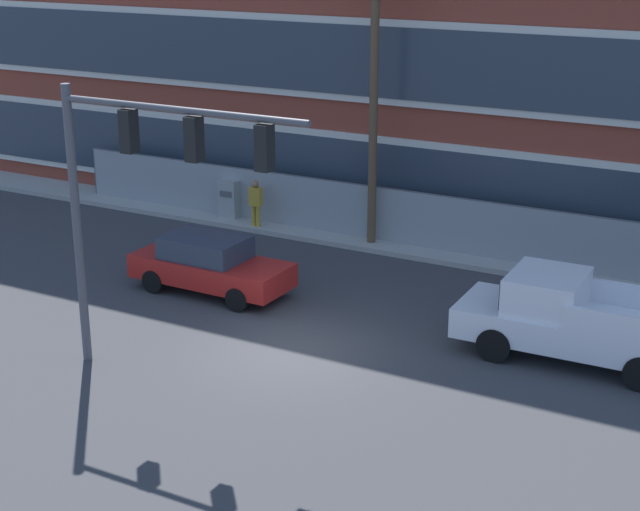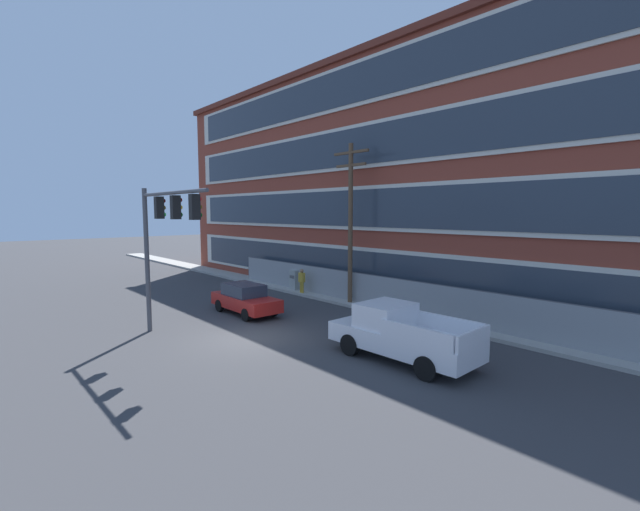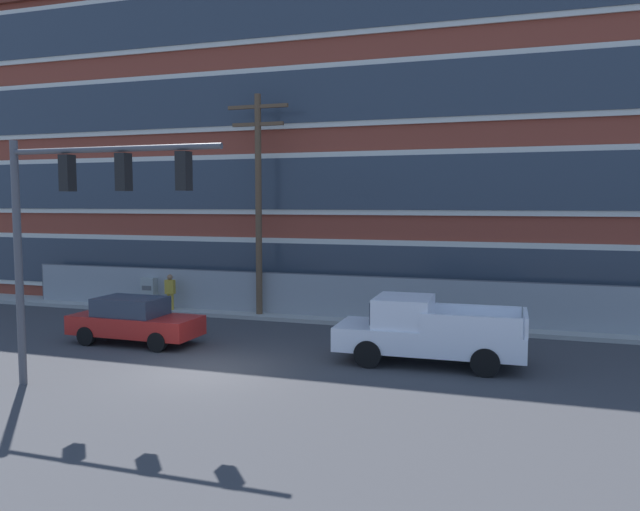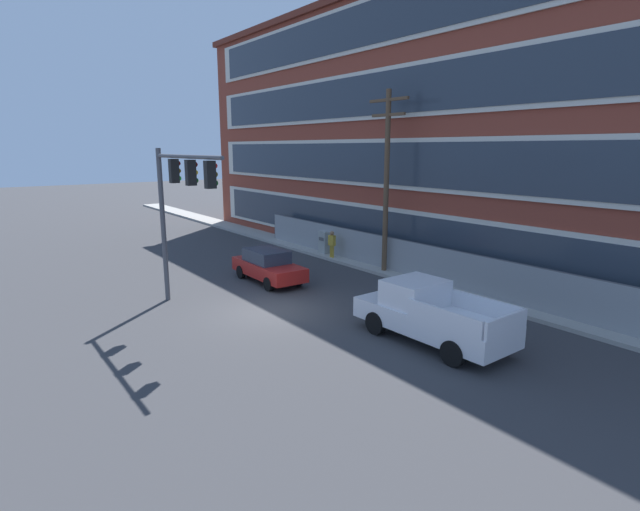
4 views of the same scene
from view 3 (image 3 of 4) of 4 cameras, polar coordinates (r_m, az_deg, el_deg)
The scene contains 10 objects.
ground_plane at distance 18.25m, azimuth -10.33°, elevation -10.29°, with size 160.00×160.00×0.00m, color #38383A.
sidewalk_building_side at distance 25.57m, azimuth -1.43°, elevation -5.64°, with size 80.00×1.79×0.16m, color #9E9B93.
brick_mill_building at distance 30.95m, azimuth -3.29°, elevation 9.67°, with size 41.24×8.85×14.65m.
chain_link_fence at distance 25.31m, azimuth -0.71°, elevation -3.75°, with size 27.04×0.06×1.87m.
traffic_signal_mast at distance 16.56m, azimuth -21.35°, elevation 4.14°, with size 5.98×0.43×6.32m.
pickup_truck_white at distance 18.77m, azimuth 9.60°, elevation -6.91°, with size 5.56×2.29×1.96m.
sedan_red at distance 22.00m, azimuth -16.62°, elevation -5.68°, with size 4.45×1.84×1.56m.
utility_pole_near_corner at distance 25.55m, azimuth -5.65°, elevation 5.50°, with size 2.59×0.26×9.08m.
electrical_cabinet at distance 28.58m, azimuth -15.27°, elevation -3.39°, with size 0.66×0.54×1.44m.
pedestrian_near_cabinet at distance 27.44m, azimuth -13.54°, elevation -3.16°, with size 0.42×0.27×1.69m.
Camera 3 is at (8.49, -15.43, 4.76)m, focal length 35.00 mm.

